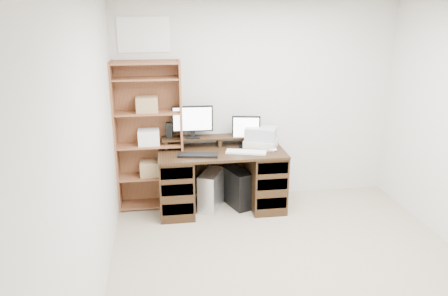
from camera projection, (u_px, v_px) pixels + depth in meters
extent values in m
cube|color=tan|center=(302.00, 283.00, 3.96)|extent=(3.50, 4.00, 0.02)
cube|color=silver|center=(257.00, 102.00, 5.47)|extent=(3.50, 0.02, 2.50)
cube|color=silver|center=(88.00, 162.00, 3.33)|extent=(0.02, 4.00, 2.50)
cube|color=white|center=(144.00, 35.00, 5.01)|extent=(0.60, 0.01, 0.40)
cube|color=black|center=(222.00, 152.00, 5.19)|extent=(1.50, 0.70, 0.03)
cube|color=black|center=(176.00, 184.00, 5.23)|extent=(0.40, 0.66, 0.72)
cube|color=black|center=(266.00, 179.00, 5.39)|extent=(0.40, 0.66, 0.72)
cube|color=black|center=(218.00, 169.00, 5.61)|extent=(1.48, 0.02, 0.65)
cube|color=black|center=(178.00, 209.00, 4.98)|extent=(0.36, 0.01, 0.14)
cube|color=black|center=(177.00, 190.00, 4.91)|extent=(0.36, 0.01, 0.14)
cube|color=black|center=(177.00, 173.00, 4.85)|extent=(0.36, 0.01, 0.14)
cube|color=black|center=(272.00, 203.00, 5.13)|extent=(0.36, 0.01, 0.14)
cube|color=black|center=(272.00, 184.00, 5.06)|extent=(0.36, 0.01, 0.14)
cube|color=black|center=(273.00, 168.00, 5.00)|extent=(0.36, 0.01, 0.14)
cube|color=black|center=(166.00, 144.00, 5.29)|extent=(0.04, 0.20, 0.10)
cube|color=black|center=(219.00, 142.00, 5.38)|extent=(0.04, 0.20, 0.10)
cube|color=black|center=(270.00, 139.00, 5.47)|extent=(0.04, 0.20, 0.10)
cube|color=black|center=(219.00, 137.00, 5.36)|extent=(1.40, 0.22, 0.02)
cube|color=black|center=(193.00, 137.00, 5.29)|extent=(0.17, 0.13, 0.01)
cube|color=black|center=(193.00, 133.00, 5.29)|extent=(0.05, 0.03, 0.09)
cube|color=black|center=(192.00, 119.00, 5.24)|extent=(0.49, 0.05, 0.31)
cube|color=white|center=(193.00, 119.00, 5.22)|extent=(0.46, 0.02, 0.28)
cube|color=black|center=(246.00, 146.00, 5.36)|extent=(0.18, 0.16, 0.01)
cube|color=black|center=(246.00, 141.00, 5.36)|extent=(0.05, 0.04, 0.09)
cube|color=black|center=(246.00, 128.00, 5.31)|extent=(0.34, 0.10, 0.30)
cube|color=white|center=(246.00, 128.00, 5.29)|extent=(0.30, 0.06, 0.26)
cube|color=black|center=(169.00, 130.00, 5.26)|extent=(0.09, 0.09, 0.19)
cube|color=black|center=(198.00, 155.00, 5.00)|extent=(0.48, 0.23, 0.03)
cube|color=white|center=(246.00, 152.00, 5.12)|extent=(0.49, 0.27, 0.02)
ellipsoid|color=white|center=(273.00, 150.00, 5.17)|extent=(0.10, 0.08, 0.04)
cube|color=beige|center=(261.00, 143.00, 5.32)|extent=(0.46, 0.42, 0.09)
cube|color=#A6ACB1|center=(261.00, 134.00, 5.28)|extent=(0.43, 0.38, 0.15)
cube|color=silver|center=(211.00, 190.00, 5.38)|extent=(0.38, 0.51, 0.47)
cube|color=black|center=(237.00, 188.00, 5.44)|extent=(0.35, 0.51, 0.47)
cube|color=#19FF33|center=(247.00, 187.00, 5.22)|extent=(0.01, 0.01, 0.01)
cube|color=brown|center=(116.00, 138.00, 5.16)|extent=(0.02, 0.30, 1.80)
cube|color=brown|center=(181.00, 136.00, 5.27)|extent=(0.02, 0.30, 1.80)
cube|color=brown|center=(149.00, 134.00, 5.35)|extent=(0.80, 0.01, 1.80)
cube|color=brown|center=(152.00, 204.00, 5.48)|extent=(0.75, 0.28, 0.02)
cube|color=brown|center=(151.00, 176.00, 5.37)|extent=(0.75, 0.28, 0.02)
cube|color=brown|center=(149.00, 145.00, 5.24)|extent=(0.75, 0.28, 0.02)
cube|color=brown|center=(147.00, 113.00, 5.12)|extent=(0.75, 0.28, 0.02)
cube|color=brown|center=(146.00, 79.00, 5.00)|extent=(0.75, 0.28, 0.02)
cube|color=brown|center=(145.00, 63.00, 4.94)|extent=(0.75, 0.28, 0.02)
cube|color=#A07F54|center=(151.00, 168.00, 5.34)|extent=(0.25, 0.20, 0.18)
cube|color=white|center=(149.00, 137.00, 5.21)|extent=(0.25, 0.20, 0.18)
cube|color=#A07F54|center=(147.00, 104.00, 5.09)|extent=(0.25, 0.20, 0.18)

